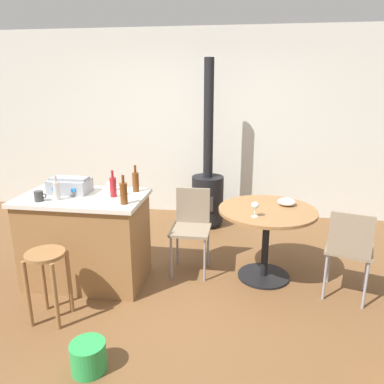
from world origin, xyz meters
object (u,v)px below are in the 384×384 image
(bottle_0, at_px, (57,190))
(plastic_bucket, at_px, (88,357))
(serving_bowl, at_px, (287,202))
(wine_glass, at_px, (255,206))
(cup_0, at_px, (112,186))
(folding_chair_near, at_px, (349,247))
(dining_table, at_px, (267,226))
(bottle_1, at_px, (124,193))
(toolbox, at_px, (70,185))
(cup_1, at_px, (39,196))
(folding_chair_far, at_px, (191,224))
(wooden_stool, at_px, (47,271))
(bottle_3, at_px, (113,187))
(kitchen_island, at_px, (86,239))
(wood_stove, at_px, (208,188))
(bottle_2, at_px, (136,181))

(bottle_0, relative_size, plastic_bucket, 0.95)
(bottle_0, height_order, serving_bowl, bottle_0)
(wine_glass, bearing_deg, cup_0, 174.57)
(folding_chair_near, height_order, cup_0, cup_0)
(dining_table, xyz_separation_m, bottle_1, (-1.29, -0.50, 0.43))
(bottle_0, bearing_deg, bottle_1, -1.79)
(toolbox, height_order, cup_1, toolbox)
(folding_chair_far, bearing_deg, bottle_0, -154.98)
(folding_chair_far, distance_m, cup_1, 1.51)
(folding_chair_far, bearing_deg, cup_1, -155.23)
(toolbox, distance_m, bottle_1, 0.69)
(wooden_stool, bearing_deg, folding_chair_far, 45.33)
(bottle_0, distance_m, bottle_3, 0.51)
(kitchen_island, bearing_deg, wooden_stool, -93.68)
(toolbox, bearing_deg, wine_glass, 0.11)
(wood_stove, height_order, cup_1, wood_stove)
(wooden_stool, relative_size, folding_chair_far, 0.71)
(toolbox, xyz_separation_m, serving_bowl, (2.13, 0.39, -0.19))
(kitchen_island, distance_m, wood_stove, 1.99)
(folding_chair_near, distance_m, bottle_1, 2.09)
(cup_0, relative_size, cup_1, 1.04)
(bottle_3, height_order, plastic_bucket, bottle_3)
(dining_table, height_order, bottle_2, bottle_2)
(serving_bowl, bearing_deg, wooden_stool, -150.42)
(cup_1, bearing_deg, dining_table, 14.53)
(folding_chair_near, bearing_deg, plastic_bucket, -148.67)
(cup_1, bearing_deg, toolbox, 62.42)
(kitchen_island, xyz_separation_m, dining_table, (1.77, 0.32, 0.12))
(wood_stove, height_order, toolbox, wood_stove)
(wooden_stool, distance_m, bottle_2, 1.16)
(toolbox, relative_size, cup_1, 3.26)
(toolbox, bearing_deg, wooden_stool, -81.12)
(wine_glass, xyz_separation_m, serving_bowl, (0.33, 0.39, -0.07))
(dining_table, bearing_deg, toolbox, -172.83)
(plastic_bucket, bearing_deg, dining_table, 50.02)
(kitchen_island, bearing_deg, wood_stove, 58.77)
(bottle_2, bearing_deg, dining_table, 4.54)
(bottle_3, height_order, serving_bowl, bottle_3)
(toolbox, height_order, cup_0, toolbox)
(bottle_0, relative_size, serving_bowl, 1.31)
(dining_table, relative_size, bottle_0, 4.10)
(toolbox, xyz_separation_m, bottle_0, (-0.01, -0.24, 0.02))
(wooden_stool, height_order, wine_glass, wine_glass)
(dining_table, xyz_separation_m, wine_glass, (-0.13, -0.24, 0.28))
(bottle_0, xyz_separation_m, plastic_bucket, (0.68, -1.02, -0.89))
(wine_glass, height_order, serving_bowl, wine_glass)
(wood_stove, relative_size, bottle_2, 8.42)
(wine_glass, bearing_deg, wooden_stool, -156.00)
(folding_chair_far, height_order, toolbox, toolbox)
(wood_stove, relative_size, bottle_1, 8.46)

